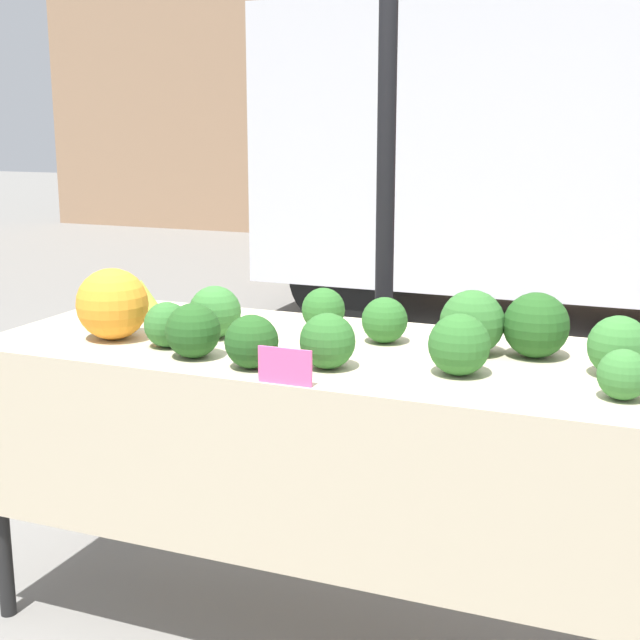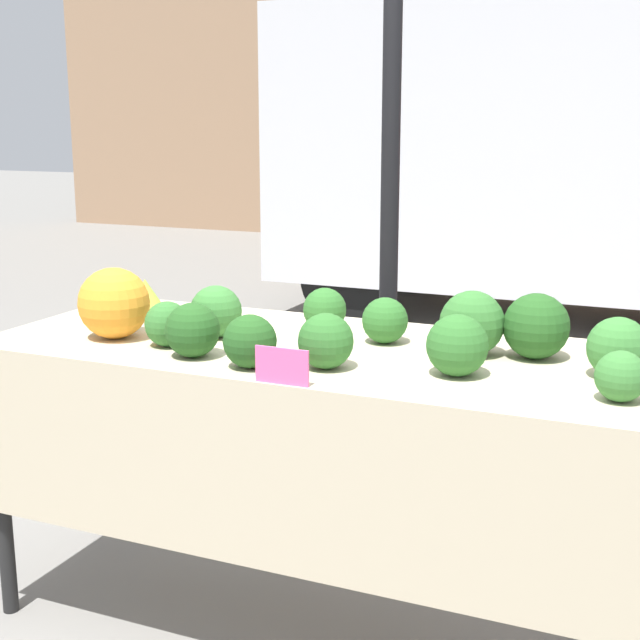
% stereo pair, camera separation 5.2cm
% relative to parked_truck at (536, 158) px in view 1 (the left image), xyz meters
% --- Properties ---
extents(ground_plane, '(40.00, 40.00, 0.00)m').
position_rel_parked_truck_xyz_m(ground_plane, '(0.12, -4.76, -1.27)').
color(ground_plane, gray).
extents(tent_pole, '(0.07, 0.07, 2.69)m').
position_rel_parked_truck_xyz_m(tent_pole, '(0.06, -3.94, 0.07)').
color(tent_pole, black).
rests_on(tent_pole, ground_plane).
extents(parked_truck, '(4.40, 1.94, 2.41)m').
position_rel_parked_truck_xyz_m(parked_truck, '(0.00, 0.00, 0.00)').
color(parked_truck, silver).
rests_on(parked_truck, ground_plane).
extents(market_table, '(2.01, 0.82, 0.90)m').
position_rel_parked_truck_xyz_m(market_table, '(0.12, -4.83, -0.49)').
color(market_table, beige).
rests_on(market_table, ground_plane).
extents(orange_cauliflower, '(0.22, 0.22, 0.22)m').
position_rel_parked_truck_xyz_m(orange_cauliflower, '(-0.50, -4.92, -0.26)').
color(orange_cauliflower, orange).
rests_on(orange_cauliflower, market_table).
extents(romanesco_head, '(0.13, 0.13, 0.11)m').
position_rel_parked_truck_xyz_m(romanesco_head, '(-0.66, -4.51, -0.32)').
color(romanesco_head, '#93B238').
rests_on(romanesco_head, market_table).
extents(broccoli_head_0, '(0.16, 0.16, 0.16)m').
position_rel_parked_truck_xyz_m(broccoli_head_0, '(0.58, -4.91, -0.29)').
color(broccoli_head_0, '#2D6628').
rests_on(broccoli_head_0, market_table).
extents(broccoli_head_1, '(0.14, 0.14, 0.14)m').
position_rel_parked_truck_xyz_m(broccoli_head_1, '(-0.29, -4.94, -0.30)').
color(broccoli_head_1, '#336B2D').
rests_on(broccoli_head_1, market_table).
extents(broccoli_head_2, '(0.15, 0.15, 0.15)m').
position_rel_parked_truck_xyz_m(broccoli_head_2, '(0.04, -5.05, -0.30)').
color(broccoli_head_2, '#23511E').
rests_on(broccoli_head_2, market_table).
extents(broccoli_head_3, '(0.15, 0.15, 0.15)m').
position_rel_parked_truck_xyz_m(broccoli_head_3, '(0.23, -4.98, -0.29)').
color(broccoli_head_3, '#2D6628').
rests_on(broccoli_head_3, market_table).
extents(broccoli_head_4, '(0.16, 0.16, 0.16)m').
position_rel_parked_truck_xyz_m(broccoli_head_4, '(0.97, -4.76, -0.29)').
color(broccoli_head_4, '#387533').
rests_on(broccoli_head_4, market_table).
extents(broccoli_head_5, '(0.14, 0.14, 0.14)m').
position_rel_parked_truck_xyz_m(broccoli_head_5, '(-0.61, -4.78, -0.30)').
color(broccoli_head_5, '#336B2D').
rests_on(broccoli_head_5, market_table).
extents(broccoli_head_6, '(0.16, 0.16, 0.16)m').
position_rel_parked_truck_xyz_m(broccoli_head_6, '(-0.22, -4.78, -0.29)').
color(broccoli_head_6, '#387533').
rests_on(broccoli_head_6, market_table).
extents(broccoli_head_7, '(0.14, 0.14, 0.14)m').
position_rel_parked_truck_xyz_m(broccoli_head_7, '(0.06, -4.57, -0.30)').
color(broccoli_head_7, '#2D6628').
rests_on(broccoli_head_7, market_table).
extents(broccoli_head_8, '(0.14, 0.14, 0.14)m').
position_rel_parked_truck_xyz_m(broccoli_head_8, '(0.29, -4.65, -0.30)').
color(broccoli_head_8, '#2D6628').
rests_on(broccoli_head_8, market_table).
extents(broccoli_head_9, '(0.19, 0.19, 0.19)m').
position_rel_parked_truck_xyz_m(broccoli_head_9, '(0.74, -4.65, -0.28)').
color(broccoli_head_9, '#23511E').
rests_on(broccoli_head_9, market_table).
extents(broccoli_head_10, '(0.12, 0.12, 0.12)m').
position_rel_parked_truck_xyz_m(broccoli_head_10, '(0.99, -4.97, -0.31)').
color(broccoli_head_10, '#387533').
rests_on(broccoli_head_10, market_table).
extents(broccoli_head_11, '(0.19, 0.19, 0.19)m').
position_rel_parked_truck_xyz_m(broccoli_head_11, '(0.56, -4.68, -0.28)').
color(broccoli_head_11, '#336B2D').
rests_on(broccoli_head_11, market_table).
extents(broccoli_head_12, '(0.16, 0.16, 0.16)m').
position_rel_parked_truck_xyz_m(broccoli_head_12, '(-0.16, -5.02, -0.29)').
color(broccoli_head_12, '#23511E').
rests_on(broccoli_head_12, market_table).
extents(price_sign, '(0.15, 0.01, 0.10)m').
position_rel_parked_truck_xyz_m(price_sign, '(0.19, -5.16, -0.32)').
color(price_sign, '#F45B9E').
rests_on(price_sign, market_table).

